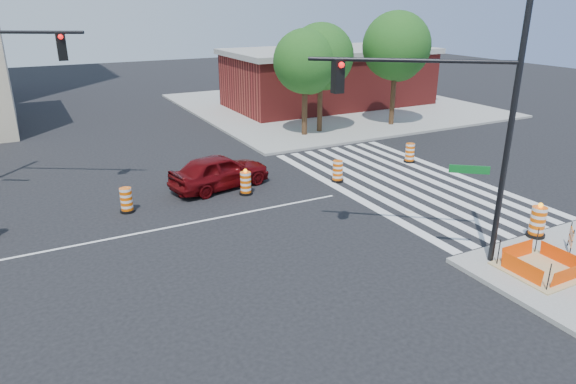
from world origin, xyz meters
name	(u,v)px	position (x,y,z in m)	size (l,w,h in m)	color
ground	(178,226)	(0.00, 0.00, 0.00)	(120.00, 120.00, 0.00)	black
sidewalk_ne	(328,105)	(18.00, 18.00, 0.07)	(22.00, 22.00, 0.15)	gray
crosswalk_east	(402,182)	(10.95, 0.00, 0.01)	(6.75, 13.50, 0.01)	silver
lane_centerline	(178,226)	(0.00, 0.00, 0.01)	(14.00, 0.12, 0.01)	silver
excavation_pit	(540,269)	(9.00, -9.00, 0.22)	(2.20, 2.20, 0.90)	tan
brick_storefront	(329,78)	(18.00, 18.00, 2.32)	(16.50, 8.50, 4.60)	maroon
red_coupe	(220,171)	(2.98, 3.32, 0.80)	(1.89, 4.69, 1.60)	#5C070A
signal_pole_se	(453,112)	(6.84, -6.72, 4.99)	(4.95, 3.88, 8.13)	black
pit_drum	(537,223)	(11.05, -7.22, 0.68)	(0.66, 0.66, 1.29)	black
barricade	(571,237)	(11.12, -8.48, 0.64)	(0.60, 0.52, 0.89)	#F65C05
tree_north_c	(305,65)	(11.20, 9.94, 4.46)	(3.93, 3.91, 6.65)	#382314
tree_north_d	(321,60)	(12.53, 10.29, 4.67)	(4.09, 4.09, 6.95)	#382314
tree_north_e	(396,50)	(17.96, 9.71, 5.11)	(4.48, 4.48, 7.62)	#382314
median_drum_2	(127,201)	(-1.43, 2.33, 0.48)	(0.60, 0.60, 1.02)	black
median_drum_3	(246,184)	(3.70, 1.99, 0.49)	(0.60, 0.60, 1.18)	black
median_drum_4	(338,172)	(8.26, 1.54, 0.48)	(0.60, 0.60, 1.02)	black
median_drum_5	(410,154)	(13.39, 2.41, 0.48)	(0.60, 0.60, 1.02)	black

